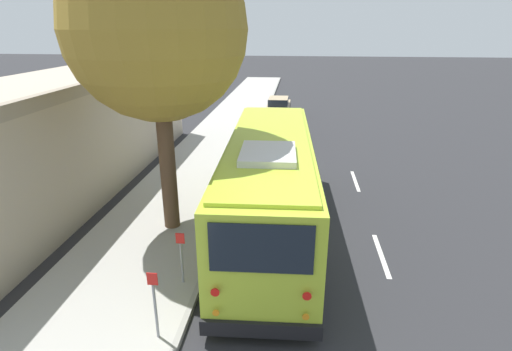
% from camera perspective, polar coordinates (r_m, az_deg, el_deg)
% --- Properties ---
extents(ground_plane, '(160.00, 160.00, 0.00)m').
position_cam_1_polar(ground_plane, '(13.16, 3.76, -8.18)').
color(ground_plane, '#28282B').
extents(sidewalk_slab, '(80.00, 4.09, 0.15)m').
position_cam_1_polar(sidewalk_slab, '(13.85, -13.59, -6.84)').
color(sidewalk_slab, '#A3A099').
rests_on(sidewalk_slab, ground).
extents(curb_strip, '(80.00, 0.14, 0.15)m').
position_cam_1_polar(curb_strip, '(13.32, -4.91, -7.45)').
color(curb_strip, gray).
rests_on(curb_strip, ground).
extents(shuttle_bus, '(10.55, 3.14, 3.30)m').
position_cam_1_polar(shuttle_bus, '(12.60, 1.97, -0.66)').
color(shuttle_bus, '#ADC633').
rests_on(shuttle_bus, ground).
extents(parked_sedan_black, '(4.30, 1.93, 1.31)m').
position_cam_1_polar(parked_sedan_black, '(24.28, 3.11, 6.99)').
color(parked_sedan_black, black).
rests_on(parked_sedan_black, ground).
extents(parked_sedan_tan, '(4.48, 1.74, 1.33)m').
position_cam_1_polar(parked_sedan_tan, '(30.19, 3.22, 9.73)').
color(parked_sedan_tan, tan).
rests_on(parked_sedan_tan, ground).
extents(street_tree, '(5.13, 5.13, 9.43)m').
position_cam_1_polar(street_tree, '(12.21, -13.97, 21.23)').
color(street_tree, brown).
rests_on(street_tree, sidewalk_slab).
extents(sign_post_near, '(0.06, 0.22, 1.58)m').
position_cam_1_polar(sign_post_near, '(8.85, -14.23, -17.46)').
color(sign_post_near, gray).
rests_on(sign_post_near, sidewalk_slab).
extents(sign_post_far, '(0.06, 0.22, 1.41)m').
position_cam_1_polar(sign_post_far, '(10.39, -10.59, -11.42)').
color(sign_post_far, gray).
rests_on(sign_post_far, sidewalk_slab).
extents(fire_hydrant, '(0.22, 0.22, 0.81)m').
position_cam_1_polar(fire_hydrant, '(21.24, -1.83, 4.85)').
color(fire_hydrant, '#99999E').
rests_on(fire_hydrant, sidewalk_slab).
extents(building_backdrop, '(18.46, 6.45, 4.53)m').
position_cam_1_polar(building_backdrop, '(18.22, -28.76, 4.57)').
color(building_backdrop, tan).
rests_on(building_backdrop, ground).
extents(lane_stripe_mid, '(2.40, 0.14, 0.01)m').
position_cam_1_polar(lane_stripe_mid, '(12.53, 17.44, -10.77)').
color(lane_stripe_mid, silver).
rests_on(lane_stripe_mid, ground).
extents(lane_stripe_ahead, '(2.40, 0.14, 0.01)m').
position_cam_1_polar(lane_stripe_ahead, '(17.86, 13.99, -0.75)').
color(lane_stripe_ahead, silver).
rests_on(lane_stripe_ahead, ground).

